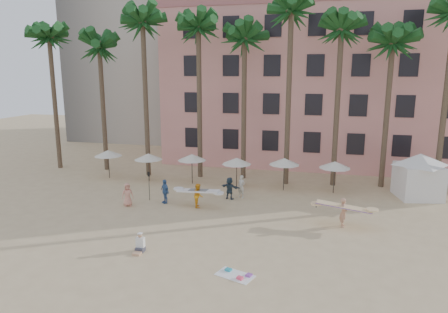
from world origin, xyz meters
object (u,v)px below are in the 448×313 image
at_px(cabana, 419,172).
at_px(carrier_yellow, 343,211).
at_px(pink_hotel, 335,87).
at_px(carrier_white, 198,194).

relative_size(cabana, carrier_yellow, 1.54).
height_order(pink_hotel, carrier_yellow, pink_hotel).
bearing_deg(cabana, carrier_yellow, -127.75).
bearing_deg(pink_hotel, carrier_white, -116.49).
distance_m(pink_hotel, cabana, 15.67).
height_order(carrier_yellow, carrier_white, carrier_yellow).
xyz_separation_m(pink_hotel, cabana, (6.30, -13.07, -5.93)).
bearing_deg(carrier_white, cabana, 21.30).
relative_size(pink_hotel, carrier_yellow, 10.20).
bearing_deg(cabana, pink_hotel, 115.72).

